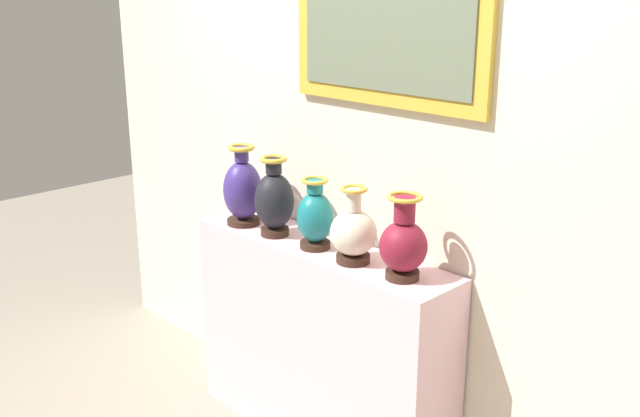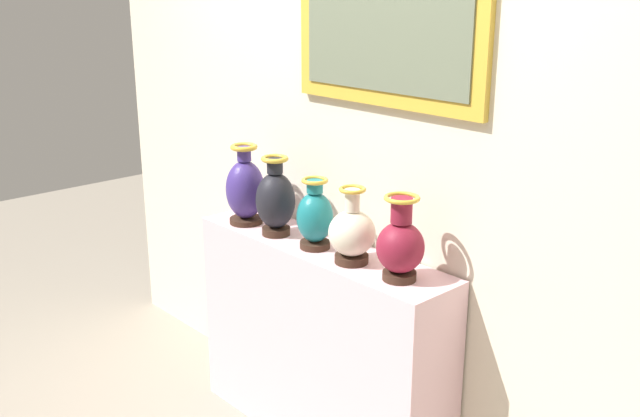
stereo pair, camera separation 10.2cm
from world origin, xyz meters
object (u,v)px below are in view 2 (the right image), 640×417
at_px(vase_onyx, 276,200).
at_px(vase_ivory, 352,233).
at_px(vase_indigo, 245,189).
at_px(vase_burgundy, 400,245).
at_px(vase_teal, 315,217).

height_order(vase_onyx, vase_ivory, vase_onyx).
relative_size(vase_indigo, vase_burgundy, 1.13).
distance_m(vase_indigo, vase_burgundy, 0.93).
relative_size(vase_indigo, vase_ivory, 1.19).
height_order(vase_ivory, vase_burgundy, vase_burgundy).
distance_m(vase_teal, vase_ivory, 0.22).
bearing_deg(vase_burgundy, vase_ivory, -177.62).
xyz_separation_m(vase_indigo, vase_burgundy, (0.93, 0.02, -0.02)).
height_order(vase_indigo, vase_burgundy, vase_indigo).
xyz_separation_m(vase_indigo, vase_onyx, (0.22, 0.00, -0.00)).
bearing_deg(vase_burgundy, vase_indigo, -178.70).
height_order(vase_indigo, vase_ivory, vase_indigo).
relative_size(vase_indigo, vase_onyx, 1.05).
bearing_deg(vase_onyx, vase_teal, 3.48).
relative_size(vase_indigo, vase_teal, 1.23).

